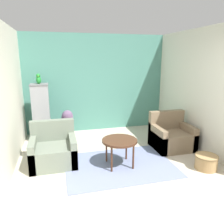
{
  "coord_description": "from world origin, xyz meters",
  "views": [
    {
      "loc": [
        -1.1,
        -2.54,
        2.02
      ],
      "look_at": [
        0.0,
        1.7,
        0.92
      ],
      "focal_mm": 35.0,
      "sensor_mm": 36.0,
      "label": 1
    }
  ],
  "objects_px": {
    "birdcage": "(41,114)",
    "wicker_basket": "(206,162)",
    "coffee_table": "(120,142)",
    "armchair_left": "(54,151)",
    "potted_plant": "(68,122)",
    "parrot": "(39,79)",
    "armchair_right": "(171,137)"
  },
  "relations": [
    {
      "from": "coffee_table",
      "to": "potted_plant",
      "type": "height_order",
      "value": "potted_plant"
    },
    {
      "from": "armchair_right",
      "to": "parrot",
      "type": "height_order",
      "value": "parrot"
    },
    {
      "from": "armchair_left",
      "to": "coffee_table",
      "type": "bearing_deg",
      "value": -18.07
    },
    {
      "from": "potted_plant",
      "to": "wicker_basket",
      "type": "xyz_separation_m",
      "value": [
        2.37,
        -2.45,
        -0.24
      ]
    },
    {
      "from": "armchair_left",
      "to": "armchair_right",
      "type": "height_order",
      "value": "same"
    },
    {
      "from": "birdcage",
      "to": "wicker_basket",
      "type": "relative_size",
      "value": 3.42
    },
    {
      "from": "armchair_right",
      "to": "parrot",
      "type": "xyz_separation_m",
      "value": [
        -2.87,
        1.25,
        1.26
      ]
    },
    {
      "from": "birdcage",
      "to": "potted_plant",
      "type": "bearing_deg",
      "value": 13.61
    },
    {
      "from": "armchair_left",
      "to": "wicker_basket",
      "type": "height_order",
      "value": "armchair_left"
    },
    {
      "from": "birdcage",
      "to": "parrot",
      "type": "height_order",
      "value": "parrot"
    },
    {
      "from": "armchair_right",
      "to": "birdcage",
      "type": "distance_m",
      "value": 3.15
    },
    {
      "from": "coffee_table",
      "to": "armchair_right",
      "type": "distance_m",
      "value": 1.5
    },
    {
      "from": "parrot",
      "to": "birdcage",
      "type": "bearing_deg",
      "value": -90.0
    },
    {
      "from": "armchair_left",
      "to": "parrot",
      "type": "distance_m",
      "value": 1.89
    },
    {
      "from": "armchair_right",
      "to": "armchair_left",
      "type": "bearing_deg",
      "value": -177.06
    },
    {
      "from": "coffee_table",
      "to": "armchair_left",
      "type": "xyz_separation_m",
      "value": [
        -1.21,
        0.4,
        -0.21
      ]
    },
    {
      "from": "potted_plant",
      "to": "parrot",
      "type": "bearing_deg",
      "value": -166.57
    },
    {
      "from": "armchair_right",
      "to": "wicker_basket",
      "type": "relative_size",
      "value": 2.07
    },
    {
      "from": "birdcage",
      "to": "armchair_right",
      "type": "bearing_deg",
      "value": -23.45
    },
    {
      "from": "coffee_table",
      "to": "wicker_basket",
      "type": "distance_m",
      "value": 1.65
    },
    {
      "from": "wicker_basket",
      "to": "potted_plant",
      "type": "bearing_deg",
      "value": 134.09
    },
    {
      "from": "armchair_right",
      "to": "potted_plant",
      "type": "xyz_separation_m",
      "value": [
        -2.24,
        1.4,
        0.11
      ]
    },
    {
      "from": "armchair_left",
      "to": "parrot",
      "type": "bearing_deg",
      "value": 100.89
    },
    {
      "from": "armchair_right",
      "to": "parrot",
      "type": "bearing_deg",
      "value": 156.51
    },
    {
      "from": "coffee_table",
      "to": "wicker_basket",
      "type": "bearing_deg",
      "value": -19.04
    },
    {
      "from": "birdcage",
      "to": "parrot",
      "type": "relative_size",
      "value": 5.7
    },
    {
      "from": "armchair_left",
      "to": "birdcage",
      "type": "bearing_deg",
      "value": 100.9
    },
    {
      "from": "potted_plant",
      "to": "coffee_table",
      "type": "bearing_deg",
      "value": -66.19
    },
    {
      "from": "birdcage",
      "to": "parrot",
      "type": "xyz_separation_m",
      "value": [
        -0.0,
        0.0,
        0.85
      ]
    },
    {
      "from": "armchair_right",
      "to": "birdcage",
      "type": "height_order",
      "value": "birdcage"
    },
    {
      "from": "birdcage",
      "to": "parrot",
      "type": "bearing_deg",
      "value": 90.0
    },
    {
      "from": "birdcage",
      "to": "wicker_basket",
      "type": "distance_m",
      "value": 3.82
    }
  ]
}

